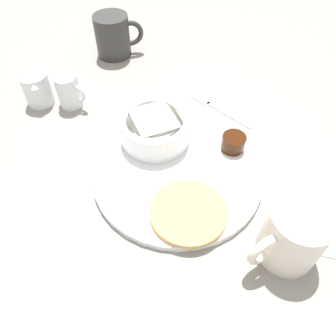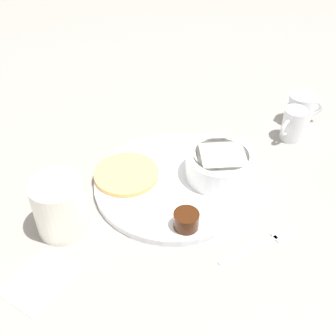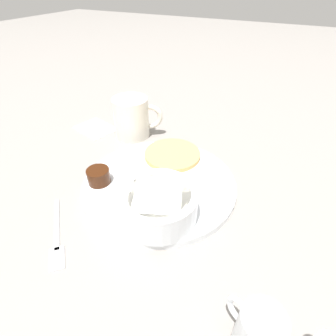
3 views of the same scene
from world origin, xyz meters
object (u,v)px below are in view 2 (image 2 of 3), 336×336
Objects in this scene: creamer_pitcher_far at (300,109)px; fork at (267,241)px; creamer_pitcher_near at (293,124)px; plate at (173,183)px; bowl at (220,164)px; coffee_mug at (60,205)px.

fork is (0.35, -0.02, -0.03)m from creamer_pitcher_far.
creamer_pitcher_far is 0.71× the size of fork.
fork is at bearing -1.67° from creamer_pitcher_near.
plate is 0.19m from fork.
creamer_pitcher_far reaches higher than bowl.
creamer_pitcher_far is (-0.23, 0.12, -0.00)m from bowl.
fork is at bearing -2.79° from creamer_pitcher_far.
creamer_pitcher_far is (-0.06, 0.01, -0.00)m from creamer_pitcher_near.
coffee_mug is at bearing -49.06° from bowl.
coffee_mug is 1.38× the size of creamer_pitcher_far.
creamer_pitcher_near is (-0.35, 0.32, -0.01)m from coffee_mug.
plate is at bearing -35.07° from creamer_pitcher_far.
bowl is 1.54× the size of creamer_pitcher_far.
plate is 3.57× the size of creamer_pitcher_far.
creamer_pitcher_near reaches higher than fork.
bowl is 0.16m from fork.
coffee_mug is (0.18, -0.21, 0.01)m from bowl.
creamer_pitcher_near is at bearing 178.33° from fork.
plate is 2.32× the size of bowl.
fork is (0.12, 0.10, -0.04)m from bowl.
creamer_pitcher_far is (-0.41, 0.33, -0.01)m from coffee_mug.
coffee_mug reaches higher than creamer_pitcher_near.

